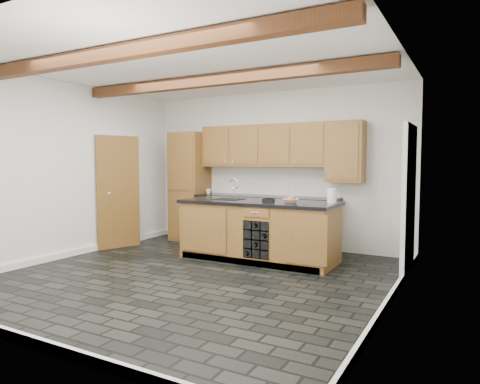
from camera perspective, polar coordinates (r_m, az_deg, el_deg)
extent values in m
plane|color=black|center=(5.88, -5.93, -11.12)|extent=(5.00, 5.00, 0.00)
plane|color=white|center=(7.86, 4.45, 3.03)|extent=(5.00, 0.00, 5.00)
plane|color=white|center=(7.40, -22.15, 2.69)|extent=(0.00, 5.00, 5.00)
plane|color=white|center=(4.72, 19.74, 2.17)|extent=(0.00, 5.00, 5.00)
plane|color=white|center=(5.82, -6.14, 16.57)|extent=(5.00, 5.00, 0.00)
cube|color=#593317|center=(4.89, -14.63, 17.71)|extent=(4.90, 0.15, 0.15)
cube|color=#593317|center=(6.29, -2.89, 14.70)|extent=(4.90, 0.15, 0.15)
cube|color=white|center=(7.53, -21.78, -7.64)|extent=(0.04, 5.00, 0.10)
cube|color=white|center=(4.95, 19.13, -13.65)|extent=(0.04, 5.00, 0.10)
cube|color=white|center=(4.18, -26.67, -17.19)|extent=(5.00, 0.04, 0.10)
cube|color=white|center=(8.27, -14.94, 0.32)|extent=(0.06, 0.94, 2.04)
cube|color=olive|center=(7.92, -15.91, 0.00)|extent=(0.31, 0.77, 2.00)
cube|color=white|center=(6.23, 21.58, -0.99)|extent=(0.06, 0.98, 2.04)
cube|color=black|center=(6.23, 21.80, -1.19)|extent=(0.02, 0.86, 1.96)
cube|color=olive|center=(8.44, -6.67, 0.70)|extent=(0.65, 0.60, 2.10)
cube|color=olive|center=(7.68, 3.31, -4.18)|extent=(2.60, 0.60, 0.88)
cube|color=black|center=(7.63, 3.33, -0.72)|extent=(2.64, 0.62, 0.05)
cube|color=white|center=(7.87, 4.25, 1.50)|extent=(2.60, 0.02, 0.52)
cube|color=olive|center=(7.76, 3.09, 6.16)|extent=(2.40, 0.35, 0.75)
cube|color=olive|center=(7.23, 13.89, 5.22)|extent=(0.60, 0.35, 1.00)
cube|color=olive|center=(6.74, 2.51, -5.33)|extent=(2.40, 0.90, 0.88)
cube|color=black|center=(6.68, 2.52, -1.39)|extent=(2.46, 0.96, 0.05)
cube|color=olive|center=(6.69, -4.82, -5.06)|extent=(0.80, 0.02, 0.70)
cube|color=olive|center=(5.94, 8.79, -6.24)|extent=(0.60, 0.02, 0.70)
cube|color=black|center=(6.39, 2.72, -6.20)|extent=(0.42, 0.30, 0.56)
cylinder|color=black|center=(6.28, 3.71, -5.74)|extent=(0.07, 0.26, 0.07)
cylinder|color=black|center=(6.37, 2.56, -6.88)|extent=(0.07, 0.26, 0.07)
cylinder|color=black|center=(6.32, 2.56, -4.39)|extent=(0.07, 0.26, 0.07)
cylinder|color=black|center=(6.46, 1.43, -7.99)|extent=(0.07, 0.26, 0.07)
cube|color=black|center=(6.94, -1.56, -1.02)|extent=(0.45, 0.40, 0.02)
cylinder|color=silver|center=(7.08, -0.82, -0.06)|extent=(0.02, 0.02, 0.20)
torus|color=silver|center=(7.07, -0.82, 1.07)|extent=(0.18, 0.02, 0.18)
cylinder|color=silver|center=(7.13, -1.38, -0.52)|extent=(0.02, 0.02, 0.08)
cylinder|color=silver|center=(7.05, -0.26, -0.57)|extent=(0.02, 0.02, 0.08)
cube|color=black|center=(6.56, 3.80, -1.10)|extent=(0.20, 0.13, 0.04)
cylinder|color=black|center=(6.55, 3.80, -0.85)|extent=(0.12, 0.12, 0.02)
imported|color=silver|center=(6.39, 6.79, -1.17)|extent=(0.30, 0.30, 0.06)
sphere|color=#AD1730|center=(6.37, 7.20, -0.91)|extent=(0.07, 0.07, 0.07)
sphere|color=orange|center=(6.43, 7.08, -0.87)|extent=(0.07, 0.07, 0.07)
sphere|color=olive|center=(6.43, 6.56, -0.86)|extent=(0.07, 0.07, 0.07)
sphere|color=red|center=(6.38, 6.35, -0.90)|extent=(0.07, 0.07, 0.07)
sphere|color=orange|center=(6.34, 6.74, -0.93)|extent=(0.07, 0.07, 0.07)
cylinder|color=white|center=(6.39, 12.14, -0.50)|extent=(0.13, 0.13, 0.22)
imported|color=white|center=(8.23, -4.23, 0.11)|extent=(0.12, 0.12, 0.09)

